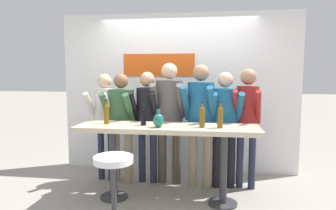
# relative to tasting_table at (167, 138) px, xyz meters

# --- Properties ---
(ground_plane) EXTENTS (40.00, 40.00, 0.00)m
(ground_plane) POSITION_rel_tasting_table_xyz_m (-0.00, 0.00, -0.82)
(ground_plane) COLOR gray
(back_wall) EXTENTS (3.87, 0.12, 2.58)m
(back_wall) POSITION_rel_tasting_table_xyz_m (-0.00, 1.27, 0.48)
(back_wall) COLOR white
(back_wall) RESTS_ON ground_plane
(tasting_table) EXTENTS (2.27, 0.58, 0.98)m
(tasting_table) POSITION_rel_tasting_table_xyz_m (0.00, 0.00, 0.00)
(tasting_table) COLOR beige
(tasting_table) RESTS_ON ground_plane
(bar_stool) EXTENTS (0.44, 0.44, 0.75)m
(bar_stool) POSITION_rel_tasting_table_xyz_m (-0.48, -0.67, -0.31)
(bar_stool) COLOR #333338
(bar_stool) RESTS_ON ground_plane
(person_far_left) EXTENTS (0.41, 0.52, 1.61)m
(person_far_left) POSITION_rel_tasting_table_xyz_m (-1.03, 0.63, 0.19)
(person_far_left) COLOR #23283D
(person_far_left) RESTS_ON ground_plane
(person_left) EXTENTS (0.46, 0.54, 1.62)m
(person_left) POSITION_rel_tasting_table_xyz_m (-0.75, 0.55, 0.18)
(person_left) COLOR gray
(person_left) RESTS_ON ground_plane
(person_center_left) EXTENTS (0.40, 0.52, 1.64)m
(person_center_left) POSITION_rel_tasting_table_xyz_m (-0.38, 0.61, 0.21)
(person_center_left) COLOR #23283D
(person_center_left) RESTS_ON ground_plane
(person_center) EXTENTS (0.46, 0.56, 1.77)m
(person_center) POSITION_rel_tasting_table_xyz_m (-0.06, 0.63, 0.27)
(person_center) COLOR #473D33
(person_center) RESTS_ON ground_plane
(person_center_right) EXTENTS (0.49, 0.60, 1.74)m
(person_center_right) POSITION_rel_tasting_table_xyz_m (0.40, 0.54, 0.26)
(person_center_right) COLOR gray
(person_center_right) RESTS_ON ground_plane
(person_right) EXTENTS (0.47, 0.55, 1.64)m
(person_right) POSITION_rel_tasting_table_xyz_m (0.73, 0.57, 0.19)
(person_right) COLOR black
(person_right) RESTS_ON ground_plane
(person_far_right) EXTENTS (0.41, 0.54, 1.68)m
(person_far_right) POSITION_rel_tasting_table_xyz_m (1.04, 0.58, 0.24)
(person_far_right) COLOR #23283D
(person_far_right) RESTS_ON ground_plane
(wine_bottle_0) EXTENTS (0.07, 0.07, 0.31)m
(wine_bottle_0) POSITION_rel_tasting_table_xyz_m (0.44, -0.06, 0.30)
(wine_bottle_0) COLOR brown
(wine_bottle_0) RESTS_ON tasting_table
(wine_bottle_1) EXTENTS (0.07, 0.07, 0.26)m
(wine_bottle_1) POSITION_rel_tasting_table_xyz_m (-0.30, -0.01, 0.28)
(wine_bottle_1) COLOR black
(wine_bottle_1) RESTS_ON tasting_table
(wine_bottle_2) EXTENTS (0.06, 0.06, 0.32)m
(wine_bottle_2) POSITION_rel_tasting_table_xyz_m (0.65, -0.06, 0.30)
(wine_bottle_2) COLOR brown
(wine_bottle_2) RESTS_ON tasting_table
(wine_bottle_3) EXTENTS (0.07, 0.07, 0.31)m
(wine_bottle_3) POSITION_rel_tasting_table_xyz_m (-0.79, 0.03, 0.30)
(wine_bottle_3) COLOR brown
(wine_bottle_3) RESTS_ON tasting_table
(decorative_vase) EXTENTS (0.13, 0.13, 0.22)m
(decorative_vase) POSITION_rel_tasting_table_xyz_m (-0.09, -0.12, 0.24)
(decorative_vase) COLOR #1E665B
(decorative_vase) RESTS_ON tasting_table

